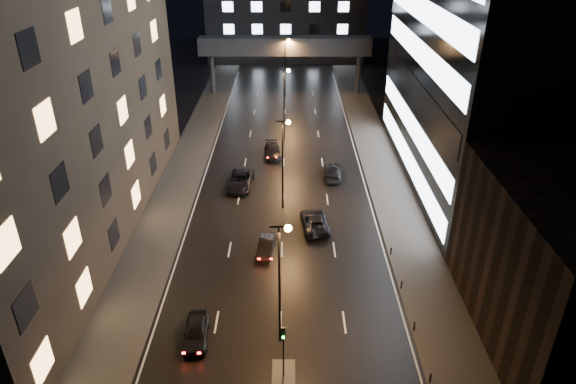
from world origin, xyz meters
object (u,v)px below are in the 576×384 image
object	(u,v)px
car_toward_a	(315,221)
car_toward_b	(333,171)
car_away_b	(266,247)
car_away_a	(196,332)
car_away_c	(240,181)
car_away_d	(273,151)

from	to	relation	value
car_toward_a	car_toward_b	size ratio (longest dim) A/B	1.05
car_away_b	car_toward_a	world-z (taller)	car_toward_a
car_away_a	car_toward_b	xyz separation A→B (m)	(12.25, 27.53, 0.01)
car_away_b	car_away_c	xyz separation A→B (m)	(-3.52, 13.45, 0.17)
car_away_c	car_toward_b	distance (m)	11.34
car_away_d	car_toward_b	world-z (taller)	car_toward_b
car_toward_a	car_away_b	bearing A→B (deg)	36.83
car_toward_b	car_away_c	bearing A→B (deg)	18.16
car_away_c	car_toward_a	bearing A→B (deg)	-43.48
car_away_c	car_away_d	bearing A→B (deg)	72.48
car_away_b	car_away_d	xyz separation A→B (m)	(0.00, 22.37, 0.07)
car_away_b	car_away_d	distance (m)	22.37
car_toward_a	car_toward_b	xyz separation A→B (m)	(2.72, 11.71, -0.01)
car_away_d	car_toward_a	distance (m)	18.60
car_away_b	car_toward_a	xyz separation A→B (m)	(4.78, 4.40, 0.12)
car_away_d	car_toward_b	bearing A→B (deg)	-45.80
car_away_b	car_away_c	bearing A→B (deg)	112.11
car_away_c	car_toward_b	xyz separation A→B (m)	(11.02, 2.66, -0.06)
car_toward_a	car_away_c	bearing A→B (deg)	-53.27
car_away_d	car_away_c	bearing A→B (deg)	-117.45
car_away_a	car_away_b	xyz separation A→B (m)	(4.74, 11.42, -0.10)
car_away_d	car_away_a	bearing A→B (deg)	-103.92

